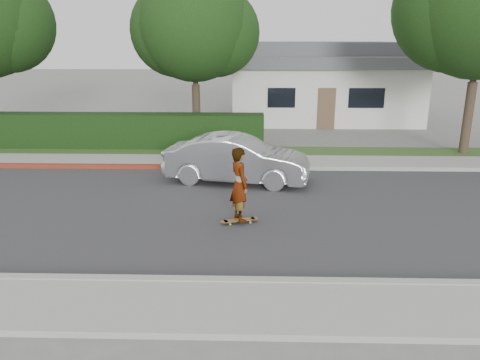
{
  "coord_description": "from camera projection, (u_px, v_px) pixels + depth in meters",
  "views": [
    {
      "loc": [
        4.03,
        -12.01,
        4.51
      ],
      "look_at": [
        3.72,
        -0.48,
        1.0
      ],
      "focal_mm": 35.0,
      "sensor_mm": 36.0,
      "label": 1
    }
  ],
  "objects": [
    {
      "name": "ground",
      "position": [
        106.0,
        208.0,
        12.9
      ],
      "size": [
        120.0,
        120.0,
        0.0
      ],
      "primitive_type": "plane",
      "color": "slate",
      "rests_on": "ground"
    },
    {
      "name": "car_silver",
      "position": [
        237.0,
        159.0,
        15.08
      ],
      "size": [
        4.84,
        2.44,
        1.52
      ],
      "primitive_type": "imported",
      "rotation": [
        0.0,
        0.0,
        1.39
      ],
      "color": "silver",
      "rests_on": "ground"
    },
    {
      "name": "house",
      "position": [
        320.0,
        81.0,
        27.39
      ],
      "size": [
        10.6,
        8.6,
        4.3
      ],
      "color": "beige",
      "rests_on": "ground"
    },
    {
      "name": "sidewalk_near",
      "position": [
        19.0,
        306.0,
        8.1
      ],
      "size": [
        60.0,
        1.6,
        0.12
      ],
      "primitive_type": "cube",
      "color": "gray",
      "rests_on": "ground"
    },
    {
      "name": "skateboarder",
      "position": [
        239.0,
        184.0,
        11.57
      ],
      "size": [
        0.68,
        0.81,
        1.87
      ],
      "primitive_type": "imported",
      "rotation": [
        0.0,
        0.0,
        1.98
      ],
      "color": "white",
      "rests_on": "skateboard"
    },
    {
      "name": "hedge",
      "position": [
        85.0,
        131.0,
        19.65
      ],
      "size": [
        15.0,
        1.0,
        1.5
      ],
      "primitive_type": "cube",
      "color": "black",
      "rests_on": "ground"
    },
    {
      "name": "tree_center",
      "position": [
        194.0,
        28.0,
        20.22
      ],
      "size": [
        5.66,
        4.84,
        7.44
      ],
      "color": "#33261C",
      "rests_on": "ground"
    },
    {
      "name": "sidewalk_far",
      "position": [
        146.0,
        161.0,
        17.67
      ],
      "size": [
        60.0,
        1.6,
        0.12
      ],
      "primitive_type": "cube",
      "color": "gray",
      "rests_on": "ground"
    },
    {
      "name": "planting_strip",
      "position": [
        154.0,
        151.0,
        19.2
      ],
      "size": [
        60.0,
        1.6,
        0.1
      ],
      "primitive_type": "cube",
      "color": "#2D4C1E",
      "rests_on": "ground"
    },
    {
      "name": "road",
      "position": [
        106.0,
        208.0,
        12.9
      ],
      "size": [
        60.0,
        8.0,
        0.01
      ],
      "primitive_type": "cube",
      "color": "#2D2D30",
      "rests_on": "ground"
    },
    {
      "name": "curb_far",
      "position": [
        140.0,
        167.0,
        16.8
      ],
      "size": [
        60.0,
        0.2,
        0.15
      ],
      "primitive_type": "cube",
      "color": "#9E9E99",
      "rests_on": "ground"
    },
    {
      "name": "curb_near",
      "position": [
        41.0,
        279.0,
        8.96
      ],
      "size": [
        60.0,
        0.2,
        0.15
      ],
      "primitive_type": "cube",
      "color": "#9E9E99",
      "rests_on": "ground"
    },
    {
      "name": "curb_red_section",
      "position": [
        3.0,
        166.0,
        16.93
      ],
      "size": [
        12.0,
        0.21,
        0.15
      ],
      "primitive_type": "cube",
      "color": "maroon",
      "rests_on": "ground"
    },
    {
      "name": "skateboard",
      "position": [
        239.0,
        220.0,
        11.84
      ],
      "size": [
        1.0,
        0.48,
        0.09
      ],
      "rotation": [
        0.0,
        0.0,
        0.3
      ],
      "color": "gold",
      "rests_on": "ground"
    }
  ]
}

